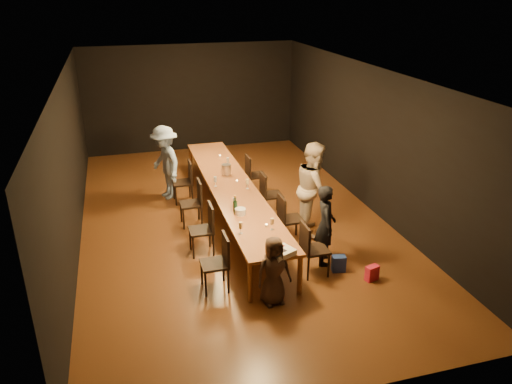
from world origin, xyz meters
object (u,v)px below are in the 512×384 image
object	(u,v)px
chair_right_3	(256,175)
birthday_cake	(281,252)
champagne_bottle	(235,204)
ice_bucket	(226,169)
table	(232,188)
chair_left_0	(214,263)
chair_right_2	(272,194)
child	(274,271)
chair_right_1	(291,218)
chair_left_1	(201,230)
chair_left_3	(182,182)
plate_stack	(240,211)
chair_left_2	(191,203)
woman_birthday	(325,225)
man_blue	(165,163)
chair_right_0	(315,249)
woman_tan	(314,188)

from	to	relation	value
chair_right_3	birthday_cake	distance (m)	4.18
champagne_bottle	ice_bucket	bearing A→B (deg)	82.20
table	chair_left_0	world-z (taller)	chair_left_0
chair_right_2	child	bearing A→B (deg)	-16.91
chair_right_1	chair_left_1	xyz separation A→B (m)	(-1.70, 0.00, 0.00)
chair_left_3	plate_stack	xyz separation A→B (m)	(0.69, -2.55, 0.34)
child	ice_bucket	xyz separation A→B (m)	(0.10, 3.67, 0.31)
chair_left_2	woman_birthday	size ratio (longest dim) A/B	0.64
chair_right_1	ice_bucket	distance (m)	2.08
table	man_blue	bearing A→B (deg)	127.02
chair_right_0	birthday_cake	size ratio (longest dim) A/B	2.01
child	ice_bucket	bearing A→B (deg)	83.77
chair_left_1	champagne_bottle	distance (m)	0.77
chair_right_0	child	bearing A→B (deg)	-56.76
man_blue	plate_stack	xyz separation A→B (m)	(1.00, -2.89, -0.03)
chair_right_3	chair_left_0	xyz separation A→B (m)	(-1.70, -3.60, 0.00)
man_blue	birthday_cake	distance (m)	4.61
chair_left_3	ice_bucket	distance (m)	1.11
chair_right_1	plate_stack	world-z (taller)	chair_right_1
chair_right_3	birthday_cake	bearing A→B (deg)	-10.55
child	birthday_cake	bearing A→B (deg)	28.66
chair_right_0	chair_right_2	size ratio (longest dim) A/B	1.00
chair_left_3	birthday_cake	bearing A→B (deg)	-167.13
chair_left_3	champagne_bottle	bearing A→B (deg)	-165.61
chair_left_0	chair_left_3	xyz separation A→B (m)	(0.00, 3.60, 0.00)
chair_right_1	chair_left_0	distance (m)	2.08
woman_tan	chair_left_0	bearing A→B (deg)	143.70
man_blue	plate_stack	distance (m)	3.06
chair_right_1	woman_birthday	world-z (taller)	woman_birthday
birthday_cake	chair_right_2	bearing A→B (deg)	51.28
child	birthday_cake	distance (m)	0.30
chair_left_0	woman_birthday	xyz separation A→B (m)	(2.00, 0.30, 0.26)
chair_right_0	chair_right_1	world-z (taller)	same
woman_tan	ice_bucket	world-z (taller)	woman_tan
champagne_bottle	chair_right_0	bearing A→B (deg)	-47.26
birthday_cake	ice_bucket	distance (m)	3.57
chair_right_3	child	world-z (taller)	child
ice_bucket	chair_right_0	bearing A→B (deg)	-75.16
woman_tan	plate_stack	bearing A→B (deg)	125.84
woman_birthday	champagne_bottle	bearing A→B (deg)	71.55
chair_left_0	chair_left_1	distance (m)	1.20
chair_right_2	plate_stack	bearing A→B (deg)	-36.84
ice_bucket	chair_left_3	bearing A→B (deg)	149.13
plate_stack	chair_right_3	bearing A→B (deg)	68.39
chair_right_3	plate_stack	size ratio (longest dim) A/B	4.78
ice_bucket	chair_left_0	bearing A→B (deg)	-106.10
woman_tan	ice_bucket	size ratio (longest dim) A/B	8.09
chair_left_0	ice_bucket	xyz separation A→B (m)	(0.89, 3.07, 0.40)
chair_right_0	chair_right_3	distance (m)	3.60
table	champagne_bottle	size ratio (longest dim) A/B	18.63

